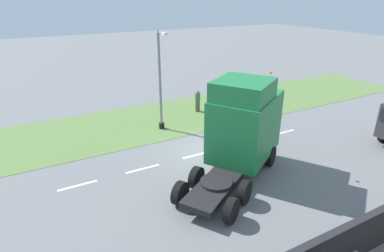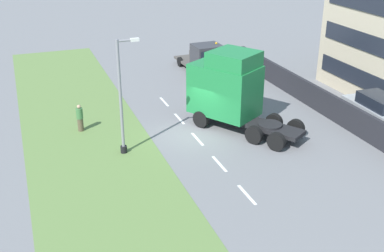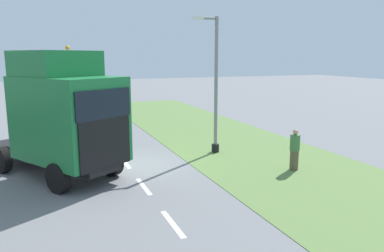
{
  "view_description": "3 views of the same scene",
  "coord_description": "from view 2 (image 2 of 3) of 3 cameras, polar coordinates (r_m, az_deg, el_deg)",
  "views": [
    {
      "loc": [
        13.71,
        -8.54,
        8.3
      ],
      "look_at": [
        1.44,
        -1.81,
        2.48
      ],
      "focal_mm": 30.0,
      "sensor_mm": 36.0,
      "label": 1
    },
    {
      "loc": [
        -9.04,
        -24.07,
        11.95
      ],
      "look_at": [
        -0.91,
        -2.26,
        1.62
      ],
      "focal_mm": 45.0,
      "sensor_mm": 36.0,
      "label": 2
    },
    {
      "loc": [
        3.02,
        14.79,
        4.51
      ],
      "look_at": [
        -2.34,
        1.2,
        1.78
      ],
      "focal_mm": 35.0,
      "sensor_mm": 36.0,
      "label": 3
    }
  ],
  "objects": [
    {
      "name": "lorry_cab",
      "position": [
        28.72,
        4.37,
        4.37
      ],
      "size": [
        5.73,
        7.07,
        4.85
      ],
      "rotation": [
        0.0,
        0.0,
        0.56
      ],
      "color": "black",
      "rests_on": "ground"
    },
    {
      "name": "lamp_post",
      "position": [
        25.34,
        -8.26,
        2.61
      ],
      "size": [
        1.3,
        0.35,
        6.26
      ],
      "color": "black",
      "rests_on": "ground"
    },
    {
      "name": "pedestrian",
      "position": [
        29.24,
        -13.14,
        0.9
      ],
      "size": [
        0.39,
        0.39,
        1.67
      ],
      "color": "brown",
      "rests_on": "ground"
    },
    {
      "name": "grass_verge",
      "position": [
        27.04,
        -11.87,
        -2.82
      ],
      "size": [
        7.0,
        44.0,
        0.01
      ],
      "color": "#607F42",
      "rests_on": "ground"
    },
    {
      "name": "lane_markings",
      "position": [
        27.76,
        0.64,
        -1.56
      ],
      "size": [
        0.16,
        14.6,
        0.0
      ],
      "color": "white",
      "rests_on": "ground"
    },
    {
      "name": "parked_car",
      "position": [
        31.07,
        21.08,
        1.6
      ],
      "size": [
        2.1,
        4.77,
        2.02
      ],
      "rotation": [
        0.0,
        0.0,
        -0.04
      ],
      "color": "#9EA3A8",
      "rests_on": "ground"
    },
    {
      "name": "flatbed_truck",
      "position": [
        38.68,
        1.48,
        8.03
      ],
      "size": [
        2.37,
        5.72,
        2.56
      ],
      "rotation": [
        0.0,
        0.0,
        3.18
      ],
      "color": "#333338",
      "rests_on": "ground"
    },
    {
      "name": "boundary_wall",
      "position": [
        32.08,
        15.38,
        2.69
      ],
      "size": [
        0.25,
        24.0,
        1.58
      ],
      "color": "#232328",
      "rests_on": "ground"
    },
    {
      "name": "ground_plane",
      "position": [
        28.35,
        0.14,
        -0.99
      ],
      "size": [
        120.0,
        120.0,
        0.0
      ],
      "primitive_type": "plane",
      "color": "slate",
      "rests_on": "ground"
    }
  ]
}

